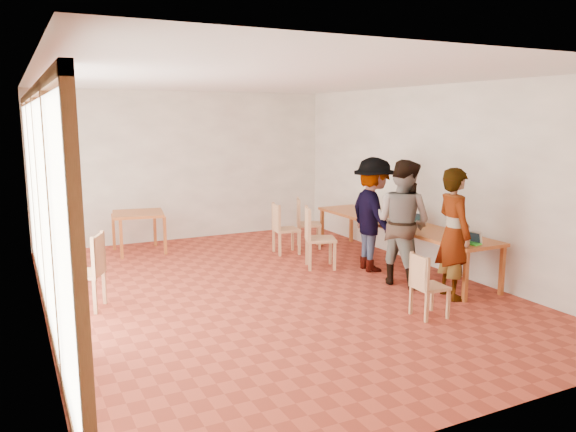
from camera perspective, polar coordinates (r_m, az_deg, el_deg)
name	(u,v)px	position (r m, az deg, el deg)	size (l,w,h in m)	color
ground	(269,290)	(8.25, -1.97, -7.50)	(8.00, 8.00, 0.00)	#A83D28
wall_back	(187,166)	(11.67, -10.26, 5.01)	(6.00, 0.10, 3.00)	white
wall_front	(480,244)	(4.65, 18.95, -2.70)	(6.00, 0.10, 3.00)	white
wall_right	(434,178)	(9.57, 14.57, 3.79)	(0.10, 8.00, 3.00)	white
window_wall	(40,202)	(7.23, -23.88, 1.36)	(0.10, 8.00, 3.00)	white
ceiling	(267,77)	(7.89, -2.10, 13.91)	(6.00, 8.00, 0.04)	white
communal_table	(398,225)	(9.56, 11.10, -0.91)	(0.80, 4.00, 0.75)	#A95625
side_table	(138,217)	(10.72, -14.99, -0.07)	(0.90, 0.90, 0.75)	#A95625
chair_near	(425,279)	(7.21, 13.70, -6.25)	(0.40, 0.40, 0.43)	tan
chair_mid	(314,231)	(9.29, 2.67, -1.55)	(0.61, 0.61, 0.54)	tan
chair_far	(281,223)	(10.25, -0.70, -0.75)	(0.49, 0.49, 0.49)	tan
chair_empty	(304,218)	(10.75, 1.59, -0.17)	(0.58, 0.58, 0.51)	tan
chair_spare	(91,264)	(7.72, -19.39, -4.58)	(0.62, 0.62, 0.53)	tan
person_near	(454,234)	(8.02, 16.49, -1.72)	(0.66, 0.43, 1.82)	gray
person_mid	(403,222)	(8.52, 11.57, -0.65)	(0.91, 0.71, 1.87)	gray
person_far	(373,215)	(9.20, 8.65, 0.15)	(1.20, 0.69, 1.85)	gray
laptop_near	(474,241)	(8.18, 18.33, -2.38)	(0.23, 0.24, 0.18)	#33DB35
laptop_mid	(418,221)	(9.44, 13.03, -0.48)	(0.27, 0.29, 0.20)	#33DB35
laptop_far	(367,211)	(10.29, 8.04, 0.50)	(0.27, 0.28, 0.19)	#33DB35
yellow_mug	(460,233)	(8.63, 17.09, -1.70)	(0.12, 0.12, 0.09)	gold
green_bottle	(360,205)	(10.35, 7.34, 1.07)	(0.07, 0.07, 0.28)	#1F752C
clear_glass	(368,209)	(10.61, 8.12, 0.75)	(0.07, 0.07, 0.09)	silver
condiment_cup	(388,221)	(9.51, 10.10, -0.46)	(0.08, 0.08, 0.06)	white
pink_phone	(461,240)	(8.37, 17.13, -2.33)	(0.05, 0.10, 0.01)	#C22C4B
black_pouch	(403,217)	(9.81, 11.60, -0.10)	(0.16, 0.26, 0.09)	black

